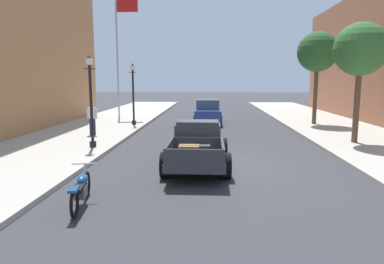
# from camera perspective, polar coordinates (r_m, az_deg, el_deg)

# --- Properties ---
(ground_plane) EXTENTS (140.00, 140.00, 0.00)m
(ground_plane) POSITION_cam_1_polar(r_m,az_deg,el_deg) (12.62, 4.36, -5.18)
(ground_plane) COLOR #333338
(sidewalk_left) EXTENTS (5.50, 64.00, 0.15)m
(sidewalk_left) POSITION_cam_1_polar(r_m,az_deg,el_deg) (14.39, -25.96, -4.01)
(sidewalk_left) COLOR #ADA89E
(sidewalk_left) RESTS_ON ground
(hotrod_truck_gunmetal) EXTENTS (2.21, 4.95, 1.58)m
(hotrod_truck_gunmetal) POSITION_cam_1_polar(r_m,az_deg,el_deg) (12.16, 0.94, -2.04)
(hotrod_truck_gunmetal) COLOR #333338
(hotrod_truck_gunmetal) RESTS_ON ground
(motorcycle_parked) EXTENTS (0.64, 2.10, 0.93)m
(motorcycle_parked) POSITION_cam_1_polar(r_m,az_deg,el_deg) (8.75, -17.77, -8.84)
(motorcycle_parked) COLOR black
(motorcycle_parked) RESTS_ON ground
(car_background_blue) EXTENTS (1.95, 4.34, 1.65)m
(car_background_blue) POSITION_cam_1_polar(r_m,az_deg,el_deg) (23.99, 2.55, 3.27)
(car_background_blue) COLOR #284293
(car_background_blue) RESTS_ON ground
(pedestrian_sidewalk_left) EXTENTS (0.53, 0.22, 1.65)m
(pedestrian_sidewalk_left) POSITION_cam_1_polar(r_m,az_deg,el_deg) (18.64, -16.08, 2.38)
(pedestrian_sidewalk_left) COLOR #232847
(pedestrian_sidewalk_left) RESTS_ON sidewalk_left
(street_lamp_near) EXTENTS (0.50, 0.32, 3.85)m
(street_lamp_near) POSITION_cam_1_polar(r_m,az_deg,el_deg) (15.18, -16.29, 5.94)
(street_lamp_near) COLOR black
(street_lamp_near) RESTS_ON sidewalk_left
(street_lamp_far) EXTENTS (0.50, 0.32, 3.85)m
(street_lamp_far) POSITION_cam_1_polar(r_m,az_deg,el_deg) (22.39, -9.64, 6.93)
(street_lamp_far) COLOR black
(street_lamp_far) RESTS_ON sidewalk_left
(flagpole) EXTENTS (1.74, 0.16, 9.16)m
(flagpole) POSITION_cam_1_polar(r_m,az_deg,el_deg) (27.75, -11.75, 14.18)
(flagpole) COLOR #B2B2B7
(flagpole) RESTS_ON sidewalk_left
(street_tree_nearest) EXTENTS (2.35, 2.35, 5.36)m
(street_tree_nearest) POSITION_cam_1_polar(r_m,az_deg,el_deg) (17.44, 25.95, 11.99)
(street_tree_nearest) COLOR brown
(street_tree_nearest) RESTS_ON sidewalk_right
(street_tree_second) EXTENTS (2.53, 2.53, 5.85)m
(street_tree_second) POSITION_cam_1_polar(r_m,az_deg,el_deg) (23.87, 19.92, 12.18)
(street_tree_second) COLOR brown
(street_tree_second) RESTS_ON sidewalk_right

